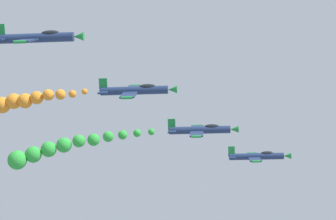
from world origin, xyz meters
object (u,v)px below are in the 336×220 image
at_px(airplane_right_inner, 135,90).
at_px(airplane_left_outer, 37,38).
at_px(airplane_left_inner, 201,130).
at_px(airplane_lead, 257,156).

bearing_deg(airplane_right_inner, airplane_left_outer, -40.31).
bearing_deg(airplane_right_inner, airplane_left_inner, 141.81).
bearing_deg(airplane_left_outer, airplane_right_inner, 139.69).
bearing_deg(airplane_lead, airplane_left_outer, -37.66).
relative_size(airplane_lead, airplane_left_inner, 1.00).
relative_size(airplane_left_inner, airplane_left_outer, 1.00).
relative_size(airplane_right_inner, airplane_left_outer, 1.00).
bearing_deg(airplane_left_outer, airplane_left_inner, 140.68).
height_order(airplane_lead, airplane_left_outer, airplane_left_outer).
bearing_deg(airplane_lead, airplane_right_inner, -36.26).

